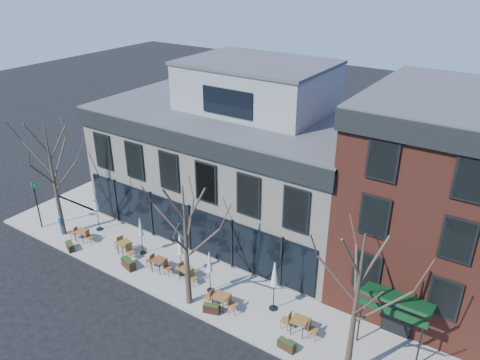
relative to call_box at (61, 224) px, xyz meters
The scene contains 25 objects.
ground 9.17m from the call_box, 21.00° to the left, with size 120.00×120.00×0.00m, color black.
sidewalk_front 11.85m from the call_box, ahead, with size 33.50×4.70×0.15m, color gray.
sidewalk_side 9.70m from the call_box, 106.42° to the left, with size 4.50×12.00×0.15m, color gray.
corner_building 12.56m from the call_box, 44.14° to the left, with size 18.39×10.39×11.10m.
red_brick_building 23.52m from the call_box, 20.98° to the left, with size 8.20×11.78×11.18m.
tree_corner 3.33m from the call_box, 64.65° to the left, with size 3.93×3.98×7.92m.
tree_mid 11.90m from the call_box, ahead, with size 3.50×3.55×7.04m.
tree_right 20.77m from the call_box, ahead, with size 3.72×3.77×7.48m.
sign_pole 2.31m from the call_box, behind, with size 0.50×0.10×3.40m.
call_box is the anchor object (origin of this frame).
cafe_set_0 1.82m from the call_box, ahead, with size 1.80×0.83×0.92m.
cafe_set_1 5.30m from the call_box, ahead, with size 2.04×0.97×1.05m.
cafe_set_2 8.26m from the call_box, ahead, with size 1.86×0.77×0.98m.
cafe_set_3 10.15m from the call_box, ahead, with size 1.83×0.85×0.94m.
cafe_set_4 13.23m from the call_box, ahead, with size 2.00×0.88×1.04m.
cafe_set_5 17.53m from the call_box, ahead, with size 1.98×0.85×1.03m.
umbrella_0 2.76m from the call_box, 47.62° to the left, with size 0.49×0.49×3.04m.
umbrella_1 6.35m from the call_box, 12.49° to the left, with size 0.41×0.41×2.57m.
umbrella_2 9.72m from the call_box, ahead, with size 0.45×0.45×2.81m.
umbrella_3 11.94m from the call_box, ahead, with size 0.41×0.41×2.56m.
umbrella_4 15.70m from the call_box, ahead, with size 0.48×0.48×3.00m.
planter_0 2.25m from the call_box, 25.20° to the right, with size 0.96×0.69×0.50m.
planter_1 6.51m from the call_box, ahead, with size 1.14×0.69×0.60m.
planter_2 13.03m from the call_box, ahead, with size 0.95×0.61×0.50m.
planter_3 17.54m from the call_box, ahead, with size 0.92×0.44×0.50m.
Camera 1 is at (16.40, -19.04, 17.09)m, focal length 35.00 mm.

